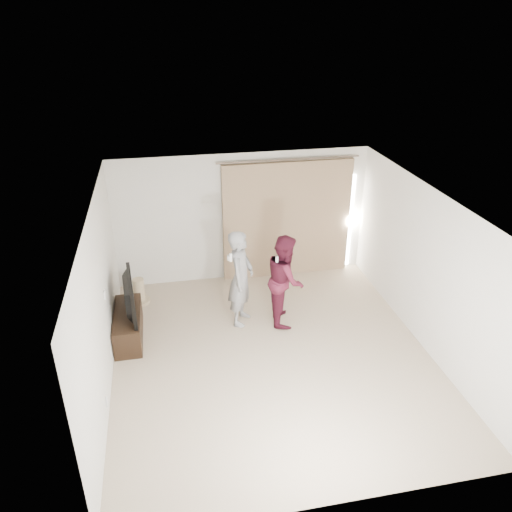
{
  "coord_description": "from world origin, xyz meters",
  "views": [
    {
      "loc": [
        -1.51,
        -6.28,
        5.03
      ],
      "look_at": [
        -0.03,
        1.2,
        1.21
      ],
      "focal_mm": 35.0,
      "sensor_mm": 36.0,
      "label": 1
    }
  ],
  "objects_px": {
    "tv": "(124,296)",
    "person_woman": "(285,279)",
    "person_man": "(241,278)",
    "tv_console": "(128,325)"
  },
  "relations": [
    {
      "from": "tv",
      "to": "person_woman",
      "type": "distance_m",
      "value": 2.71
    },
    {
      "from": "person_man",
      "to": "person_woman",
      "type": "height_order",
      "value": "person_man"
    },
    {
      "from": "tv_console",
      "to": "tv",
      "type": "bearing_deg",
      "value": 0.0
    },
    {
      "from": "tv",
      "to": "person_man",
      "type": "distance_m",
      "value": 1.95
    },
    {
      "from": "tv_console",
      "to": "person_man",
      "type": "distance_m",
      "value": 2.05
    },
    {
      "from": "person_woman",
      "to": "person_man",
      "type": "bearing_deg",
      "value": 172.56
    },
    {
      "from": "tv",
      "to": "person_woman",
      "type": "xyz_separation_m",
      "value": [
        2.71,
        0.02,
        0.01
      ]
    },
    {
      "from": "tv_console",
      "to": "person_man",
      "type": "relative_size",
      "value": 0.72
    },
    {
      "from": "tv_console",
      "to": "tv",
      "type": "height_order",
      "value": "tv"
    },
    {
      "from": "tv",
      "to": "person_woman",
      "type": "height_order",
      "value": "person_woman"
    }
  ]
}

